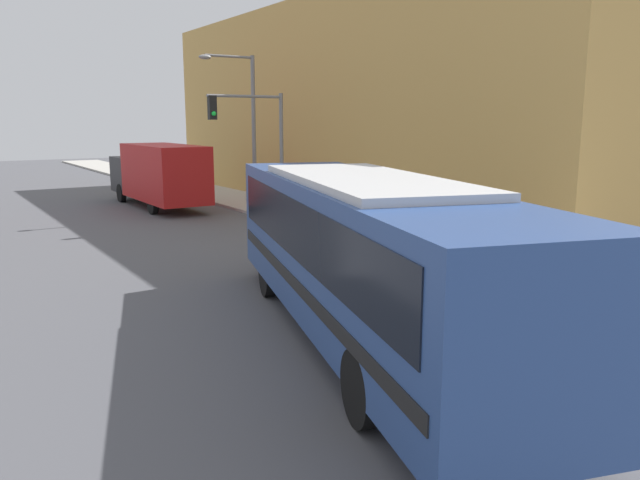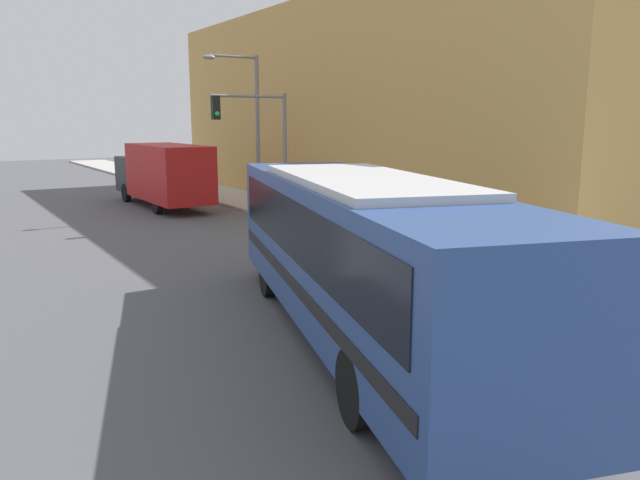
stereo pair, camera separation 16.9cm
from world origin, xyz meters
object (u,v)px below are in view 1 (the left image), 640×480
(delivery_truck, at_px, (158,173))
(pedestrian_near_corner, at_px, (326,197))
(city_bus, at_px, (364,247))
(traffic_light_pole, at_px, (256,132))
(fire_hydrant, at_px, (476,252))
(parking_meter, at_px, (350,209))
(street_lamp, at_px, (246,118))

(delivery_truck, xyz_separation_m, pedestrian_near_corner, (4.60, -7.21, -0.69))
(city_bus, xyz_separation_m, pedestrian_near_corner, (7.39, 12.45, -0.88))
(traffic_light_pole, bearing_deg, fire_hydrant, -84.73)
(delivery_truck, distance_m, parking_meter, 11.47)
(city_bus, bearing_deg, parking_meter, 72.89)
(delivery_truck, height_order, street_lamp, street_lamp)
(city_bus, distance_m, street_lamp, 17.52)
(fire_hydrant, relative_size, pedestrian_near_corner, 0.49)
(street_lamp, bearing_deg, traffic_light_pole, -108.71)
(traffic_light_pole, height_order, pedestrian_near_corner, traffic_light_pole)
(traffic_light_pole, height_order, street_lamp, street_lamp)
(fire_hydrant, relative_size, parking_meter, 0.59)
(delivery_truck, bearing_deg, city_bus, -98.08)
(delivery_truck, relative_size, parking_meter, 6.44)
(city_bus, bearing_deg, pedestrian_near_corner, 76.53)
(traffic_light_pole, distance_m, street_lamp, 2.87)
(street_lamp, bearing_deg, city_bus, -109.46)
(traffic_light_pole, distance_m, pedestrian_near_corner, 3.85)
(city_bus, distance_m, pedestrian_near_corner, 14.50)
(city_bus, distance_m, traffic_light_pole, 14.66)
(delivery_truck, height_order, pedestrian_near_corner, delivery_truck)
(fire_hydrant, bearing_deg, street_lamp, 90.45)
(delivery_truck, height_order, fire_hydrant, delivery_truck)
(delivery_truck, xyz_separation_m, traffic_light_pole, (2.09, -5.95, 1.95))
(traffic_light_pole, relative_size, pedestrian_near_corner, 3.17)
(parking_meter, height_order, pedestrian_near_corner, pedestrian_near_corner)
(city_bus, bearing_deg, delivery_truck, 99.14)
(city_bus, distance_m, fire_hydrant, 6.63)
(street_lamp, bearing_deg, delivery_truck, 132.36)
(delivery_truck, distance_m, fire_hydrant, 17.22)
(city_bus, bearing_deg, traffic_light_pole, 87.62)
(fire_hydrant, xyz_separation_m, street_lamp, (-0.11, 13.62, 3.62))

